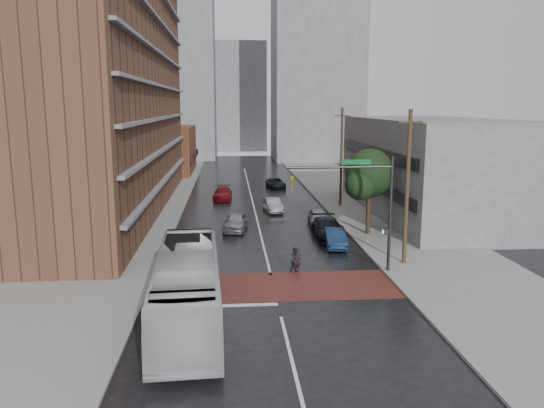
{
  "coord_description": "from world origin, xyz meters",
  "views": [
    {
      "loc": [
        -2.41,
        -28.37,
        10.23
      ],
      "look_at": [
        0.48,
        7.48,
        3.5
      ],
      "focal_mm": 35.0,
      "sensor_mm": 36.0,
      "label": 1
    }
  ],
  "objects": [
    {
      "name": "utility_pole_far",
      "position": [
        8.8,
        24.0,
        5.14
      ],
      "size": [
        1.6,
        0.26,
        10.0
      ],
      "color": "#473321",
      "rests_on": "ground"
    },
    {
      "name": "car_travel_b",
      "position": [
        1.71,
        21.94,
        0.67
      ],
      "size": [
        1.95,
        4.24,
        1.35
      ],
      "primitive_type": "imported",
      "rotation": [
        0.0,
        0.0,
        0.13
      ],
      "color": "#AFB4B7",
      "rests_on": "ground"
    },
    {
      "name": "street_tree",
      "position": [
        8.52,
        12.03,
        4.73
      ],
      "size": [
        4.2,
        4.1,
        6.9
      ],
      "color": "#332319",
      "rests_on": "ground"
    },
    {
      "name": "ground",
      "position": [
        0.0,
        0.0,
        0.0
      ],
      "size": [
        160.0,
        160.0,
        0.0
      ],
      "primitive_type": "plane",
      "color": "black",
      "rests_on": "ground"
    },
    {
      "name": "building_east",
      "position": [
        16.5,
        20.0,
        4.5
      ],
      "size": [
        11.0,
        26.0,
        9.0
      ],
      "primitive_type": "cube",
      "color": "gray",
      "rests_on": "ground"
    },
    {
      "name": "distant_tower_west",
      "position": [
        -14.0,
        78.0,
        16.0
      ],
      "size": [
        18.0,
        16.0,
        32.0
      ],
      "primitive_type": "cube",
      "color": "gray",
      "rests_on": "ground"
    },
    {
      "name": "car_parked_near",
      "position": [
        5.2,
        8.7,
        0.68
      ],
      "size": [
        1.77,
        4.21,
        1.35
      ],
      "primitive_type": "imported",
      "rotation": [
        0.0,
        0.0,
        -0.08
      ],
      "color": "#152A4C",
      "rests_on": "ground"
    },
    {
      "name": "car_parked_mid",
      "position": [
        5.2,
        11.38,
        0.76
      ],
      "size": [
        2.17,
        5.23,
        1.51
      ],
      "primitive_type": "imported",
      "rotation": [
        0.0,
        0.0,
        -0.01
      ],
      "color": "black",
      "rests_on": "ground"
    },
    {
      "name": "apartment_block",
      "position": [
        -14.0,
        24.0,
        14.0
      ],
      "size": [
        10.0,
        44.0,
        28.0
      ],
      "primitive_type": "cube",
      "color": "brown",
      "rests_on": "ground"
    },
    {
      "name": "utility_pole_near",
      "position": [
        8.8,
        4.0,
        5.14
      ],
      "size": [
        1.6,
        0.26,
        10.0
      ],
      "color": "#473321",
      "rests_on": "ground"
    },
    {
      "name": "sidewalk_east",
      "position": [
        11.5,
        25.0,
        0.07
      ],
      "size": [
        9.0,
        90.0,
        0.15
      ],
      "primitive_type": "cube",
      "color": "gray",
      "rests_on": "ground"
    },
    {
      "name": "pedestrian_a",
      "position": [
        1.66,
        3.0,
        0.78
      ],
      "size": [
        0.66,
        0.53,
        1.56
      ],
      "primitive_type": "imported",
      "rotation": [
        0.0,
        0.0,
        0.31
      ],
      "color": "black",
      "rests_on": "ground"
    },
    {
      "name": "distant_tower_east",
      "position": [
        14.0,
        72.0,
        18.0
      ],
      "size": [
        16.0,
        14.0,
        36.0
      ],
      "primitive_type": "cube",
      "color": "gray",
      "rests_on": "ground"
    },
    {
      "name": "storefront_west",
      "position": [
        -12.0,
        54.0,
        3.5
      ],
      "size": [
        8.0,
        16.0,
        7.0
      ],
      "primitive_type": "cube",
      "color": "brown",
      "rests_on": "ground"
    },
    {
      "name": "sidewalk_west",
      "position": [
        -11.5,
        25.0,
        0.07
      ],
      "size": [
        9.0,
        90.0,
        0.15
      ],
      "primitive_type": "cube",
      "color": "gray",
      "rests_on": "ground"
    },
    {
      "name": "car_travel_a",
      "position": [
        -1.97,
        14.5,
        0.74
      ],
      "size": [
        2.39,
        4.58,
        1.49
      ],
      "primitive_type": "imported",
      "rotation": [
        0.0,
        0.0,
        -0.15
      ],
      "color": "#9EA0A5",
      "rests_on": "ground"
    },
    {
      "name": "car_travel_c",
      "position": [
        -3.21,
        29.17,
        0.68
      ],
      "size": [
        2.2,
        4.81,
        1.36
      ],
      "primitive_type": "imported",
      "rotation": [
        0.0,
        0.0,
        -0.06
      ],
      "color": "maroon",
      "rests_on": "ground"
    },
    {
      "name": "signal_mast",
      "position": [
        5.85,
        2.5,
        4.73
      ],
      "size": [
        6.5,
        0.3,
        7.2
      ],
      "color": "#2D2D33",
      "rests_on": "ground"
    },
    {
      "name": "crosswalk",
      "position": [
        0.0,
        0.5,
        0.01
      ],
      "size": [
        14.0,
        5.0,
        0.02
      ],
      "primitive_type": "cube",
      "color": "brown",
      "rests_on": "ground"
    },
    {
      "name": "suv_travel",
      "position": [
        3.32,
        36.87,
        0.61
      ],
      "size": [
        2.41,
        4.58,
        1.23
      ],
      "primitive_type": "imported",
      "rotation": [
        0.0,
        0.0,
        0.09
      ],
      "color": "black",
      "rests_on": "ground"
    },
    {
      "name": "transit_bus",
      "position": [
        -4.48,
        -4.24,
        1.74
      ],
      "size": [
        3.52,
        12.59,
        3.47
      ],
      "primitive_type": "imported",
      "rotation": [
        0.0,
        0.0,
        0.05
      ],
      "color": "silver",
      "rests_on": "ground"
    },
    {
      "name": "distant_tower_center",
      "position": [
        0.0,
        95.0,
        12.0
      ],
      "size": [
        12.0,
        10.0,
        24.0
      ],
      "primitive_type": "cube",
      "color": "gray",
      "rests_on": "ground"
    },
    {
      "name": "pedestrian_b",
      "position": [
        1.59,
        3.0,
        0.78
      ],
      "size": [
        0.85,
        0.72,
        1.55
      ],
      "primitive_type": "imported",
      "rotation": [
        0.0,
        0.0,
        0.19
      ],
      "color": "black",
      "rests_on": "ground"
    },
    {
      "name": "car_parked_far",
      "position": [
        5.2,
        16.0,
        0.7
      ],
      "size": [
        1.89,
        4.21,
        1.4
      ],
      "primitive_type": "imported",
      "rotation": [
        0.0,
        0.0,
        -0.06
      ],
      "color": "#979B9E",
      "rests_on": "ground"
    }
  ]
}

